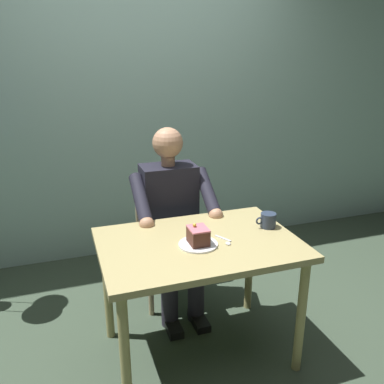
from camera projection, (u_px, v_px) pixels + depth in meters
The scene contains 9 objects.
ground_plane at pixel (198, 351), 2.42m from camera, with size 14.00×14.00×0.00m, color #364535.
cafe_rear_panel at pixel (137, 78), 3.28m from camera, with size 6.40×0.12×3.00m, color #93B6AD.
dining_table at pixel (199, 256), 2.21m from camera, with size 1.07×0.74×0.72m.
chair at pixel (166, 230), 2.88m from camera, with size 0.42×0.42×0.90m.
seated_person at pixel (172, 219), 2.68m from camera, with size 0.53×0.58×1.24m.
dessert_plate at pixel (198, 244), 2.14m from camera, with size 0.21×0.21×0.01m, color white.
cake_slice at pixel (198, 236), 2.12m from camera, with size 0.10×0.12×0.11m.
coffee_cup at pixel (268, 220), 2.35m from camera, with size 0.12×0.09×0.09m.
dessert_spoon at pixel (226, 241), 2.18m from camera, with size 0.06×0.14×0.01m.
Camera 1 is at (0.67, 1.86, 1.68)m, focal length 37.84 mm.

